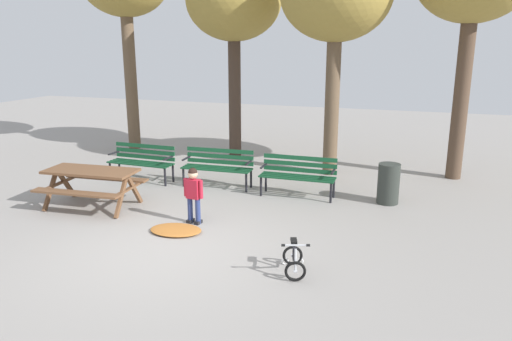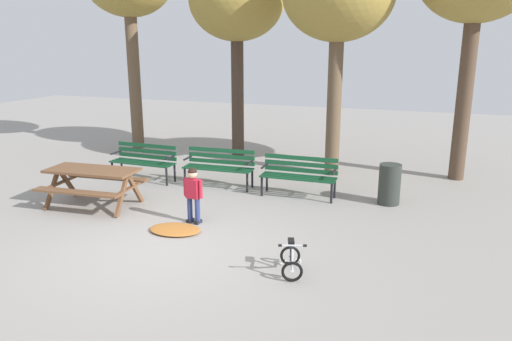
# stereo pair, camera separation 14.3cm
# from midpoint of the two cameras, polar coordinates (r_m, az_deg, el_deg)

# --- Properties ---
(ground) EXTENTS (36.00, 36.00, 0.00)m
(ground) POSITION_cam_midpoint_polar(r_m,az_deg,el_deg) (8.08, -10.47, -8.83)
(ground) COLOR gray
(picnic_table) EXTENTS (1.89, 1.47, 0.79)m
(picnic_table) POSITION_cam_midpoint_polar(r_m,az_deg,el_deg) (10.20, -18.16, -0.79)
(picnic_table) COLOR brown
(picnic_table) RESTS_ON ground
(park_bench_far_left) EXTENTS (1.61, 0.50, 0.85)m
(park_bench_far_left) POSITION_cam_midpoint_polar(r_m,az_deg,el_deg) (11.88, -12.57, 1.33)
(park_bench_far_left) COLOR #144728
(park_bench_far_left) RESTS_ON ground
(park_bench_left) EXTENTS (1.62, 0.52, 0.85)m
(park_bench_left) POSITION_cam_midpoint_polar(r_m,az_deg,el_deg) (11.11, -3.93, 0.73)
(park_bench_left) COLOR #144728
(park_bench_left) RESTS_ON ground
(park_bench_right) EXTENTS (1.61, 0.48, 0.85)m
(park_bench_right) POSITION_cam_midpoint_polar(r_m,az_deg,el_deg) (10.39, 5.45, -0.30)
(park_bench_right) COLOR #144728
(park_bench_right) RESTS_ON ground
(child_standing) EXTENTS (0.39, 0.19, 1.04)m
(child_standing) POSITION_cam_midpoint_polar(r_m,az_deg,el_deg) (8.85, -6.90, -2.37)
(child_standing) COLOR navy
(child_standing) RESTS_ON ground
(kids_bicycle) EXTENTS (0.51, 0.63, 0.54)m
(kids_bicycle) POSITION_cam_midpoint_polar(r_m,az_deg,el_deg) (7.08, 4.71, -10.36)
(kids_bicycle) COLOR black
(kids_bicycle) RESTS_ON ground
(leaf_pile) EXTENTS (0.96, 0.71, 0.07)m
(leaf_pile) POSITION_cam_midpoint_polar(r_m,az_deg,el_deg) (8.68, -8.95, -6.80)
(leaf_pile) COLOR #B26B2D
(leaf_pile) RESTS_ON ground
(trash_bin) EXTENTS (0.44, 0.44, 0.83)m
(trash_bin) POSITION_cam_midpoint_polar(r_m,az_deg,el_deg) (10.26, 15.70, -1.55)
(trash_bin) COLOR #2D332D
(trash_bin) RESTS_ON ground
(tree_left) EXTENTS (2.60, 2.60, 5.40)m
(tree_left) POSITION_cam_midpoint_polar(r_m,az_deg,el_deg) (13.96, -1.96, 19.03)
(tree_left) COLOR #423328
(tree_left) RESTS_ON ground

